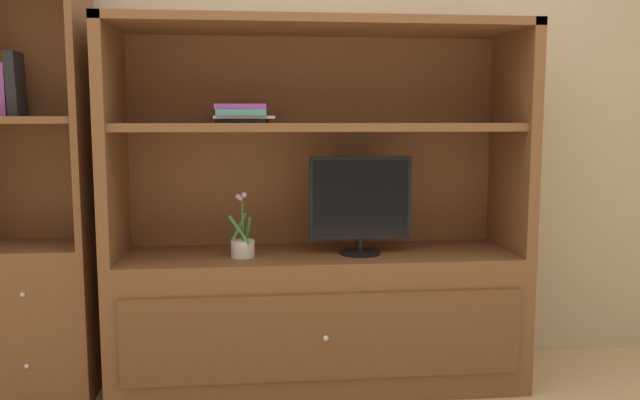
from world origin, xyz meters
name	(u,v)px	position (x,y,z in m)	size (l,w,h in m)	color
painted_rear_wall	(312,85)	(0.00, 0.75, 1.40)	(6.00, 0.10, 2.80)	tan
media_console	(319,277)	(0.00, 0.41, 0.50)	(1.86, 0.55, 1.66)	brown
tv_monitor	(361,203)	(0.18, 0.35, 0.86)	(0.46, 0.19, 0.45)	black
potted_plant	(243,246)	(-0.35, 0.34, 0.67)	(0.11, 0.11, 0.29)	beige
magazine_stack	(242,113)	(-0.34, 0.39, 1.26)	(0.28, 0.33, 0.08)	black
bookshelf_tall	(37,260)	(-1.25, 0.41, 0.61)	(0.49, 0.39, 1.89)	brown
upright_book_row	(1,86)	(-1.35, 0.40, 1.37)	(0.16, 0.16, 0.27)	red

